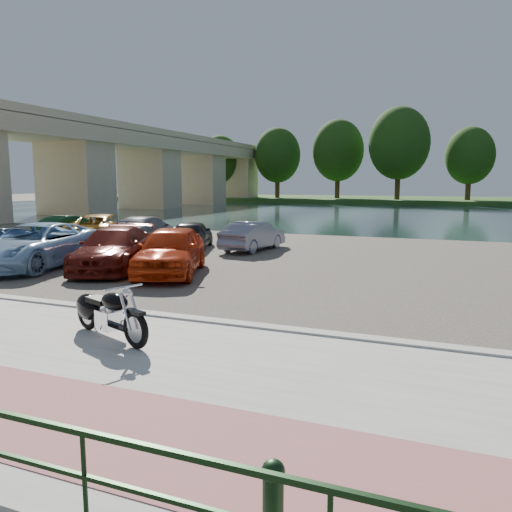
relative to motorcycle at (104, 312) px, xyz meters
The scene contains 18 objects.
ground 1.47m from the motorcycle, 15.93° to the right, with size 200.00×200.00×0.00m, color #595447.
promenade 1.96m from the motorcycle, 46.43° to the right, with size 60.00×6.00×0.10m, color #A19E97.
pink_path 3.19m from the motorcycle, 65.55° to the right, with size 60.00×2.00×0.01m, color #A65E5E.
kerb 2.14m from the motorcycle, 51.25° to the left, with size 60.00×0.30×0.14m, color #A19E97.
parking_lot 10.72m from the motorcycle, 82.99° to the left, with size 60.00×18.00×0.04m, color #403B34.
river 39.65m from the motorcycle, 88.11° to the left, with size 120.00×40.00×0.00m, color #182C2B.
far_bank 71.64m from the motorcycle, 88.96° to the left, with size 120.00×24.00×0.60m, color #1C4217.
bridge 48.88m from the motorcycle, 123.29° to the left, with size 7.00×56.00×8.55m.
far_trees 66.03m from the motorcycle, 85.05° to the left, with size 70.25×10.68×12.52m.
motorcycle is the anchor object (origin of this frame).
car_2 9.25m from the motorcycle, 142.34° to the left, with size 2.51×5.43×1.51m, color #9BC0E1.
car_3 7.75m from the motorcycle, 126.17° to the left, with size 1.96×4.82×1.40m, color #5A130C.
car_4 6.67m from the motorcycle, 110.84° to the left, with size 1.81×4.50×1.53m, color red.
car_5 17.40m from the motorcycle, 133.97° to the left, with size 1.32×3.80×1.25m, color #0E331B.
car_6 15.41m from the motorcycle, 128.73° to the left, with size 2.37×5.13×1.43m, color #AE7F28.
car_7 14.11m from the motorcycle, 121.10° to the left, with size 1.93×4.75×1.38m, color gray.
car_8 12.86m from the motorcycle, 111.85° to the left, with size 1.50×3.72×1.27m, color black.
car_9 12.64m from the motorcycle, 99.51° to the left, with size 1.32×3.79×1.25m, color slate.
Camera 1 is at (4.65, -6.91, 2.93)m, focal length 35.00 mm.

